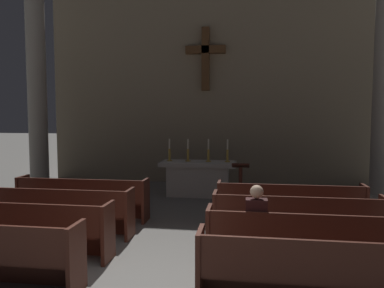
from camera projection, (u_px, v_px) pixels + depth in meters
pew_left_row_2 at (23, 228)px, 6.07m from camera, size 3.00×0.50×0.95m
pew_left_row_3 at (57, 211)px, 7.18m from camera, size 3.00×0.50×0.95m
pew_left_row_4 at (82, 198)px, 8.28m from camera, size 3.00×0.50×0.95m
pew_right_row_1 at (323, 274)px, 4.32m from camera, size 3.00×0.50×0.95m
pew_right_row_2 at (307, 242)px, 5.42m from camera, size 3.00×0.50×0.95m
pew_right_row_3 at (297, 221)px, 6.52m from camera, size 3.00×0.50×0.95m
pew_right_row_4 at (290, 205)px, 7.62m from camera, size 3.00×0.50×0.95m
column_left_second at (37, 90)px, 11.33m from camera, size 0.85×0.85×6.41m
column_right_second at (384, 87)px, 9.88m from camera, size 0.85×0.85×6.41m
altar at (198, 178)px, 10.69m from camera, size 2.20×0.90×1.01m
candlestick_outer_left at (169, 154)px, 10.76m from camera, size 0.16×0.16×0.65m
candlestick_inner_left at (188, 154)px, 10.68m from camera, size 0.16×0.16×0.65m
candlestick_inner_right at (208, 155)px, 10.60m from camera, size 0.16×0.16×0.65m
candlestick_outer_right at (227, 155)px, 10.52m from camera, size 0.16×0.16×0.65m
apse_with_cross at (206, 72)px, 12.59m from camera, size 11.01×0.50×7.69m
lectern at (240, 186)px, 9.33m from camera, size 0.44×0.36×1.15m
lone_worshipper at (256, 225)px, 5.55m from camera, size 0.32×0.43×1.32m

